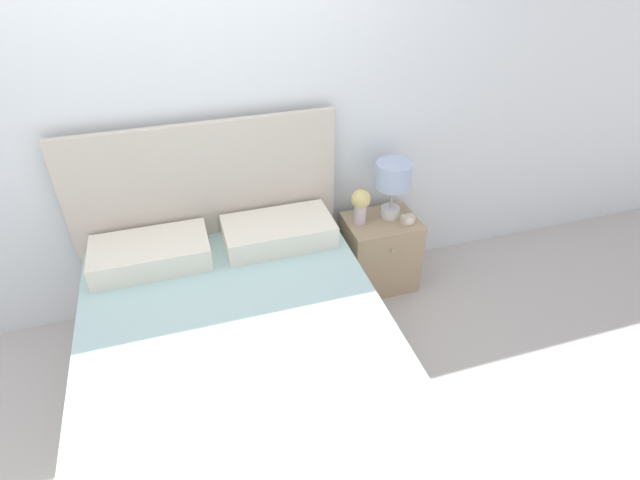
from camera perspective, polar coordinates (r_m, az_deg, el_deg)
The scene contains 7 objects.
ground_plane at distance 3.54m, azimuth -11.12°, elevation -6.04°, with size 12.00×12.00×0.00m, color #BCB7B2.
wall_back at distance 2.94m, azimuth -14.21°, elevation 14.38°, with size 8.00×0.06×2.60m.
bed at distance 2.66m, azimuth -8.93°, elevation -13.88°, with size 1.58×2.02×1.25m.
nightstand at distance 3.43m, azimuth 6.81°, elevation -1.42°, with size 0.47×0.38×0.52m.
table_lamp at distance 3.20m, azimuth 8.36°, elevation 6.90°, with size 0.23×0.23×0.39m.
flower_vase at distance 3.17m, azimuth 4.70°, elevation 4.19°, with size 0.12×0.12×0.24m.
alarm_clock at distance 3.26m, azimuth 10.00°, elevation 2.30°, with size 0.08×0.05×0.06m.
Camera 1 is at (-0.13, -2.70, 2.29)m, focal length 28.00 mm.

